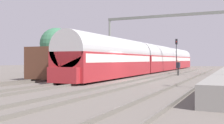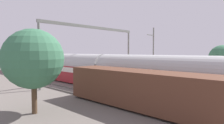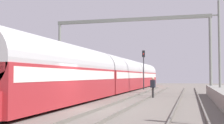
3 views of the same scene
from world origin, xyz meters
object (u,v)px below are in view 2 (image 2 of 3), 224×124
at_px(passenger_train, 66,67).
at_px(catenary_gantry, 93,40).
at_px(railway_signal_far, 57,57).
at_px(freight_car, 139,89).
at_px(person_crossing, 134,76).

relative_size(passenger_train, catenary_gantry, 3.03).
distance_m(railway_signal_far, catenary_gantry, 9.88).
bearing_deg(passenger_train, railway_signal_far, 71.04).
distance_m(freight_car, person_crossing, 11.33).
xyz_separation_m(person_crossing, railway_signal_far, (-3.00, 14.53, 2.32)).
distance_m(freight_car, catenary_gantry, 14.11).
distance_m(passenger_train, railway_signal_far, 6.06).
xyz_separation_m(passenger_train, catenary_gantry, (1.97, -3.96, 3.91)).
distance_m(passenger_train, person_crossing, 10.26).
distance_m(person_crossing, catenary_gantry, 7.56).
bearing_deg(railway_signal_far, freight_car, -105.20).
bearing_deg(railway_signal_far, passenger_train, -108.96).
relative_size(person_crossing, catenary_gantry, 0.11).
xyz_separation_m(passenger_train, railway_signal_far, (1.92, 5.58, 1.38)).
relative_size(passenger_train, freight_car, 3.78).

